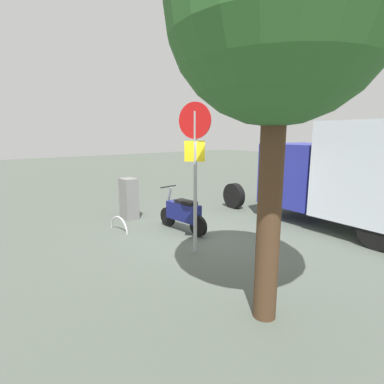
{
  "coord_description": "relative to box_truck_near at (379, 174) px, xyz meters",
  "views": [
    {
      "loc": [
        -5.86,
        5.12,
        2.68
      ],
      "look_at": [
        1.16,
        -0.41,
        0.93
      ],
      "focal_mm": 28.38,
      "sensor_mm": 36.0,
      "label": 1
    }
  ],
  "objects": [
    {
      "name": "ground_plane",
      "position": [
        2.79,
        3.4,
        -1.64
      ],
      "size": [
        60.0,
        60.0,
        0.0
      ],
      "primitive_type": "plane",
      "color": "#4B534A"
    },
    {
      "name": "box_truck_near",
      "position": [
        0.0,
        0.0,
        0.0
      ],
      "size": [
        8.05,
        2.63,
        2.99
      ],
      "rotation": [
        0.0,
        0.0,
        -0.06
      ],
      "color": "black",
      "rests_on": "ground"
    },
    {
      "name": "motorcycle",
      "position": [
        3.41,
        3.73,
        -1.12
      ],
      "size": [
        1.81,
        0.55,
        1.2
      ],
      "rotation": [
        0.0,
        0.0,
        0.1
      ],
      "color": "black",
      "rests_on": "ground"
    },
    {
      "name": "stop_sign",
      "position": [
        2.0,
        4.45,
        0.57
      ],
      "size": [
        0.71,
        0.33,
        3.32
      ],
      "color": "#9E9EA3",
      "rests_on": "ground"
    },
    {
      "name": "street_tree",
      "position": [
        -0.53,
        5.16,
        2.51
      ],
      "size": [
        2.86,
        2.86,
        5.62
      ],
      "color": "#47301E",
      "rests_on": "ground"
    },
    {
      "name": "utility_cabinet",
      "position": [
        5.51,
        4.3,
        -1.0
      ],
      "size": [
        0.59,
        0.43,
        1.28
      ],
      "primitive_type": "cube",
      "rotation": [
        0.0,
        0.0,
        -0.03
      ],
      "color": "slate",
      "rests_on": "ground"
    },
    {
      "name": "bike_rack_hoop",
      "position": [
        4.53,
        5.12,
        -1.64
      ],
      "size": [
        0.85,
        0.15,
        0.85
      ],
      "primitive_type": "torus",
      "rotation": [
        1.57,
        0.0,
        0.12
      ],
      "color": "#B7B7BC",
      "rests_on": "ground"
    }
  ]
}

